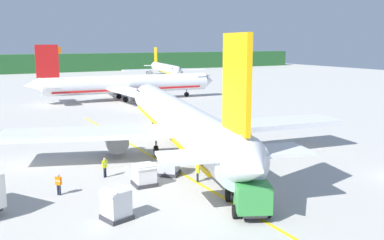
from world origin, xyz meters
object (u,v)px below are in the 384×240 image
airliner_foreground (179,120)px  airliner_far_taxiway (165,69)px  service_truck_baggage (246,187)px  airliner_mid_apron (126,85)px  cargo_container_far (145,175)px  cargo_container_near (169,165)px  cargo_container_mid (116,205)px  crew_marshaller (59,183)px  crew_loader_right (105,166)px  crew_loader_left (198,171)px  airliner_distant (29,62)px

airliner_foreground → airliner_far_taxiway: bearing=66.1°
service_truck_baggage → airliner_mid_apron: bearing=78.2°
cargo_container_far → cargo_container_near: bearing=29.4°
airliner_mid_apron → cargo_container_mid: 58.93m
airliner_foreground → airliner_far_taxiway: (40.07, 90.50, -0.72)m
service_truck_baggage → cargo_container_mid: bearing=166.2°
cargo_container_far → crew_marshaller: (-6.50, 0.96, 0.07)m
cargo_container_near → crew_loader_right: 5.40m
cargo_container_mid → crew_loader_right: 9.24m
cargo_container_mid → cargo_container_far: cargo_container_mid is taller
airliner_far_taxiway → crew_loader_left: 108.74m
crew_loader_right → cargo_container_far: bearing=-58.7°
airliner_foreground → cargo_container_near: 8.14m
airliner_far_taxiway → service_truck_baggage: airliner_far_taxiway is taller
cargo_container_far → airliner_foreground: bearing=48.5°
airliner_foreground → airliner_distant: airliner_foreground is taller
airliner_distant → crew_marshaller: airliner_distant is taller
airliner_foreground → crew_loader_left: (-3.00, -9.33, -2.45)m
airliner_mid_apron → crew_loader_right: (-18.59, -46.16, -2.06)m
airliner_far_taxiway → cargo_container_near: 106.64m
service_truck_baggage → cargo_container_far: size_ratio=3.69×
airliner_mid_apron → crew_marshaller: (-22.93, -48.74, -2.13)m
cargo_container_mid → airliner_mid_apron: bearing=69.5°
cargo_container_near → cargo_container_far: 3.31m
airliner_mid_apron → airliner_distant: size_ratio=1.20×
airliner_mid_apron → airliner_distant: (-0.55, 122.87, -0.50)m
service_truck_baggage → cargo_container_near: size_ratio=2.81×
cargo_container_far → crew_loader_right: size_ratio=1.09×
airliner_foreground → crew_loader_right: bearing=-154.0°
crew_loader_right → crew_marshaller: bearing=-149.2°
airliner_far_taxiway → crew_loader_left: airliner_far_taxiway is taller
airliner_mid_apron → airliner_foreground: bearing=-102.6°
service_truck_baggage → cargo_container_near: bearing=99.7°
crew_loader_left → airliner_mid_apron: bearing=76.5°
airliner_far_taxiway → cargo_container_far: (-47.23, -98.59, -1.79)m
cargo_container_mid → cargo_container_near: bearing=45.1°
airliner_mid_apron → crew_marshaller: 53.91m
airliner_mid_apron → crew_loader_left: size_ratio=23.59×
cargo_container_mid → cargo_container_far: 6.88m
cargo_container_far → crew_loader_right: 4.16m
crew_marshaller → crew_loader_right: crew_loader_right is taller
service_truck_baggage → airliner_foreground: bearing=80.3°
cargo_container_mid → crew_loader_left: 9.35m
service_truck_baggage → crew_loader_left: size_ratio=4.29×
airliner_mid_apron → cargo_container_near: (-13.55, -48.08, -2.19)m
cargo_container_near → airliner_distant: bearing=85.7°
airliner_mid_apron → airliner_distant: 122.87m
airliner_mid_apron → service_truck_baggage: size_ratio=5.50×
service_truck_baggage → cargo_container_near: service_truck_baggage is taller
airliner_foreground → airliner_mid_apron: (9.28, 41.61, -0.31)m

